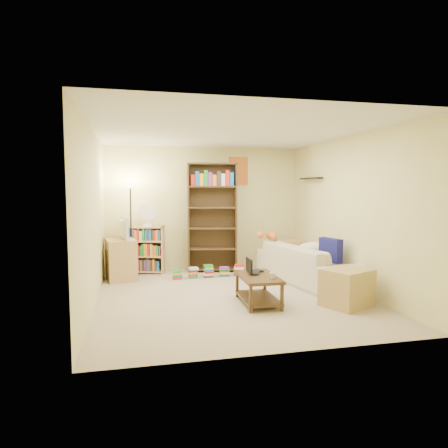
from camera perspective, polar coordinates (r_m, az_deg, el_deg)
The scene contains 19 objects.
room at distance 6.08m, azimuth 0.94°, elevation 4.82°, with size 4.50×4.54×2.52m.
sofa at distance 7.24m, azimuth 11.88°, elevation -5.53°, with size 1.25×2.39×0.66m, color beige.
navy_pillow at distance 6.86m, azimuth 14.98°, elevation -3.62°, with size 0.44×0.13×0.39m, color navy.
cream_blanket at distance 7.34m, azimuth 12.73°, elevation -3.53°, with size 0.61×0.44×0.26m, color white.
tabby_cat at distance 7.76m, azimuth 6.52°, elevation -1.61°, with size 0.53×0.25×0.18m.
coffee_table at distance 5.81m, azimuth 4.91°, elevation -8.77°, with size 0.54×0.94×0.41m.
laptop at distance 5.92m, azimuth 4.86°, elevation -6.90°, with size 0.34×0.40×0.03m, color black.
laptop_screen at distance 5.86m, azimuth 3.61°, elevation -5.92°, with size 0.01×0.31×0.20m, color white.
mug at distance 5.59m, azimuth 6.95°, elevation -7.31°, with size 0.11×0.11×0.09m, color white.
tv_remote at distance 6.09m, azimuth 5.06°, elevation -6.60°, with size 0.05×0.16×0.02m, color black.
tv_stand at distance 7.53m, azimuth -14.50°, elevation -4.91°, with size 0.49×0.69×0.74m, color tan.
television at distance 7.45m, azimuth -14.60°, elevation -0.56°, with size 0.21×0.72×0.41m, color black.
tall_bookshelf at distance 7.93m, azimuth -1.67°, elevation 1.35°, with size 1.01×0.49×2.15m.
short_bookshelf at distance 7.96m, azimuth -11.15°, elevation -3.62°, with size 0.77×0.45×0.93m.
desk_fan at distance 7.84m, azimuth -10.85°, elevation 1.37°, with size 0.33×0.19×0.44m.
floor_lamp at distance 7.73m, azimuth -13.23°, elevation 3.23°, with size 0.30×0.30×1.78m.
side_table at distance 8.43m, azimuth 9.42°, elevation -4.27°, with size 0.51×0.51×0.59m, color tan.
end_cabinet at distance 5.93m, azimuth 17.14°, elevation -8.68°, with size 0.63×0.52×0.52m, color tan.
book_stacks at distance 7.51m, azimuth -2.00°, elevation -6.84°, with size 1.37×0.19×0.23m.
Camera 1 is at (-1.43, -5.90, 1.64)m, focal length 32.00 mm.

